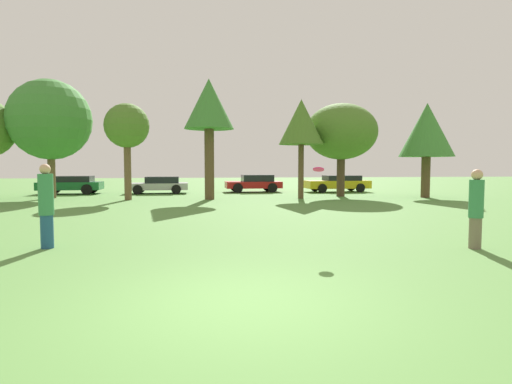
{
  "coord_description": "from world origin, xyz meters",
  "views": [
    {
      "loc": [
        -0.37,
        -5.55,
        1.9
      ],
      "look_at": [
        0.93,
        4.63,
        1.25
      ],
      "focal_mm": 29.08,
      "sensor_mm": 36.0,
      "label": 1
    }
  ],
  "objects_px": {
    "tree_6": "(427,131)",
    "parked_car_green": "(72,184)",
    "tree_3": "(209,107)",
    "parked_car_silver": "(159,184)",
    "person_thrower": "(46,205)",
    "tree_2": "(127,127)",
    "frisbee": "(318,169)",
    "tree_1": "(50,120)",
    "tree_5": "(341,132)",
    "parked_car_red": "(254,183)",
    "person_catcher": "(476,208)",
    "tree_4": "(301,123)",
    "parked_car_yellow": "(338,183)"
  },
  "relations": [
    {
      "from": "tree_6",
      "to": "parked_car_green",
      "type": "distance_m",
      "value": 22.97
    },
    {
      "from": "tree_3",
      "to": "parked_car_silver",
      "type": "bearing_deg",
      "value": 121.06
    },
    {
      "from": "person_thrower",
      "to": "tree_2",
      "type": "relative_size",
      "value": 0.37
    },
    {
      "from": "frisbee",
      "to": "tree_1",
      "type": "height_order",
      "value": "tree_1"
    },
    {
      "from": "frisbee",
      "to": "tree_5",
      "type": "height_order",
      "value": "tree_5"
    },
    {
      "from": "parked_car_green",
      "to": "parked_car_red",
      "type": "bearing_deg",
      "value": 179.73
    },
    {
      "from": "person_catcher",
      "to": "frisbee",
      "type": "bearing_deg",
      "value": -4.43
    },
    {
      "from": "tree_4",
      "to": "parked_car_red",
      "type": "bearing_deg",
      "value": 107.3
    },
    {
      "from": "tree_6",
      "to": "tree_5",
      "type": "bearing_deg",
      "value": 162.57
    },
    {
      "from": "tree_3",
      "to": "person_catcher",
      "type": "bearing_deg",
      "value": -68.38
    },
    {
      "from": "parked_car_silver",
      "to": "tree_2",
      "type": "bearing_deg",
      "value": 75.3
    },
    {
      "from": "tree_6",
      "to": "parked_car_green",
      "type": "height_order",
      "value": "tree_6"
    },
    {
      "from": "parked_car_yellow",
      "to": "tree_6",
      "type": "bearing_deg",
      "value": 118.63
    },
    {
      "from": "frisbee",
      "to": "tree_1",
      "type": "relative_size",
      "value": 0.04
    },
    {
      "from": "frisbee",
      "to": "parked_car_silver",
      "type": "bearing_deg",
      "value": 106.2
    },
    {
      "from": "person_catcher",
      "to": "tree_5",
      "type": "distance_m",
      "value": 16.47
    },
    {
      "from": "parked_car_silver",
      "to": "tree_3",
      "type": "bearing_deg",
      "value": 118.6
    },
    {
      "from": "tree_3",
      "to": "parked_car_silver",
      "type": "xyz_separation_m",
      "value": [
        -3.34,
        5.54,
        -4.55
      ]
    },
    {
      "from": "frisbee",
      "to": "tree_4",
      "type": "bearing_deg",
      "value": 78.15
    },
    {
      "from": "tree_6",
      "to": "parked_car_yellow",
      "type": "xyz_separation_m",
      "value": [
        -3.47,
        5.75,
        -3.32
      ]
    },
    {
      "from": "person_thrower",
      "to": "tree_5",
      "type": "xyz_separation_m",
      "value": [
        12.03,
        14.74,
        2.96
      ]
    },
    {
      "from": "person_catcher",
      "to": "tree_6",
      "type": "xyz_separation_m",
      "value": [
        7.01,
        14.54,
        3.03
      ]
    },
    {
      "from": "tree_4",
      "to": "tree_6",
      "type": "relative_size",
      "value": 1.02
    },
    {
      "from": "frisbee",
      "to": "tree_3",
      "type": "distance_m",
      "value": 14.53
    },
    {
      "from": "tree_3",
      "to": "parked_car_yellow",
      "type": "xyz_separation_m",
      "value": [
        9.37,
        5.6,
        -4.52
      ]
    },
    {
      "from": "person_thrower",
      "to": "parked_car_silver",
      "type": "bearing_deg",
      "value": 95.75
    },
    {
      "from": "person_catcher",
      "to": "tree_2",
      "type": "distance_m",
      "value": 18.4
    },
    {
      "from": "tree_5",
      "to": "parked_car_yellow",
      "type": "relative_size",
      "value": 1.23
    },
    {
      "from": "tree_4",
      "to": "parked_car_silver",
      "type": "xyz_separation_m",
      "value": [
        -8.59,
        5.53,
        -3.74
      ]
    },
    {
      "from": "tree_2",
      "to": "person_catcher",
      "type": "bearing_deg",
      "value": -55.37
    },
    {
      "from": "tree_5",
      "to": "tree_6",
      "type": "xyz_separation_m",
      "value": [
        4.74,
        -1.49,
        0.01
      ]
    },
    {
      "from": "person_thrower",
      "to": "tree_4",
      "type": "bearing_deg",
      "value": 63.14
    },
    {
      "from": "tree_1",
      "to": "parked_car_green",
      "type": "bearing_deg",
      "value": 89.66
    },
    {
      "from": "person_thrower",
      "to": "person_catcher",
      "type": "xyz_separation_m",
      "value": [
        9.76,
        -1.29,
        -0.06
      ]
    },
    {
      "from": "frisbee",
      "to": "tree_1",
      "type": "bearing_deg",
      "value": 125.46
    },
    {
      "from": "tree_2",
      "to": "tree_5",
      "type": "relative_size",
      "value": 0.93
    },
    {
      "from": "parked_car_yellow",
      "to": "tree_4",
      "type": "bearing_deg",
      "value": 51.2
    },
    {
      "from": "tree_2",
      "to": "parked_car_yellow",
      "type": "bearing_deg",
      "value": 21.17
    },
    {
      "from": "tree_1",
      "to": "parked_car_red",
      "type": "distance_m",
      "value": 13.67
    },
    {
      "from": "parked_car_red",
      "to": "parked_car_yellow",
      "type": "xyz_separation_m",
      "value": [
        6.05,
        -0.62,
        -0.02
      ]
    },
    {
      "from": "person_catcher",
      "to": "parked_car_yellow",
      "type": "xyz_separation_m",
      "value": [
        3.55,
        20.29,
        -0.3
      ]
    },
    {
      "from": "tree_4",
      "to": "parked_car_green",
      "type": "height_order",
      "value": "tree_4"
    },
    {
      "from": "tree_6",
      "to": "parked_car_red",
      "type": "height_order",
      "value": "tree_6"
    },
    {
      "from": "tree_3",
      "to": "parked_car_red",
      "type": "xyz_separation_m",
      "value": [
        3.32,
        6.22,
        -4.5
      ]
    },
    {
      "from": "parked_car_yellow",
      "to": "parked_car_red",
      "type": "bearing_deg",
      "value": -8.33
    },
    {
      "from": "person_catcher",
      "to": "tree_4",
      "type": "relative_size",
      "value": 0.32
    },
    {
      "from": "tree_4",
      "to": "tree_5",
      "type": "distance_m",
      "value": 3.16
    },
    {
      "from": "parked_car_red",
      "to": "parked_car_silver",
      "type": "bearing_deg",
      "value": 3.42
    },
    {
      "from": "tree_6",
      "to": "parked_car_silver",
      "type": "xyz_separation_m",
      "value": [
        -16.17,
        5.69,
        -3.35
      ]
    },
    {
      "from": "tree_6",
      "to": "parked_car_silver",
      "type": "distance_m",
      "value": 17.47
    }
  ]
}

